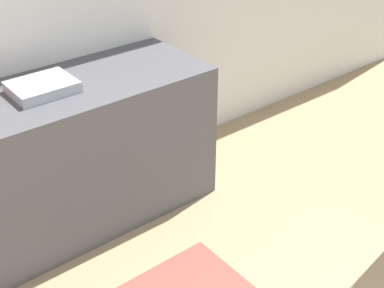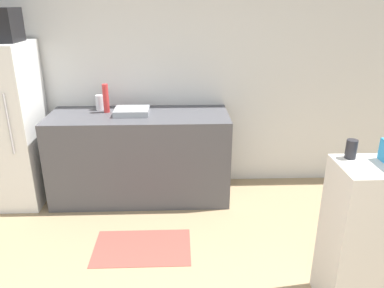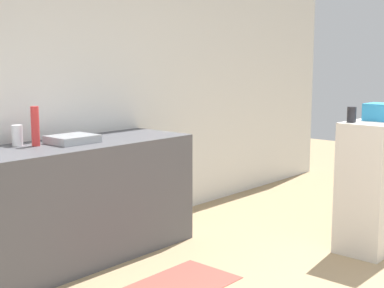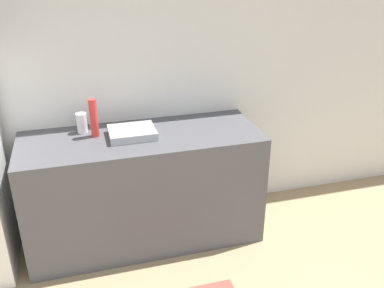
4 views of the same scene
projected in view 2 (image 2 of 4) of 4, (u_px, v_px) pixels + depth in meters
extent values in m
cube|color=silver|center=(159.00, 71.00, 4.02)|extent=(8.00, 0.06, 2.60)
cube|color=white|center=(9.00, 126.00, 3.78)|extent=(0.57, 0.66, 1.64)
cylinder|color=#B7B7BC|center=(9.00, 125.00, 3.42)|extent=(0.02, 0.02, 0.58)
cube|color=#4C4C51|center=(141.00, 156.00, 3.97)|extent=(1.84, 0.69, 0.92)
cube|color=#9EA3A8|center=(132.00, 111.00, 3.80)|extent=(0.35, 0.29, 0.06)
cylinder|color=red|center=(106.00, 98.00, 3.82)|extent=(0.06, 0.06, 0.29)
cylinder|color=silver|center=(100.00, 102.00, 3.94)|extent=(0.08, 0.08, 0.16)
cube|color=silver|center=(381.00, 238.00, 2.48)|extent=(0.71, 0.39, 1.07)
cylinder|color=#232328|center=(351.00, 149.00, 2.37)|extent=(0.07, 0.07, 0.12)
cube|color=#99473D|center=(142.00, 247.00, 3.25)|extent=(0.84, 0.52, 0.01)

